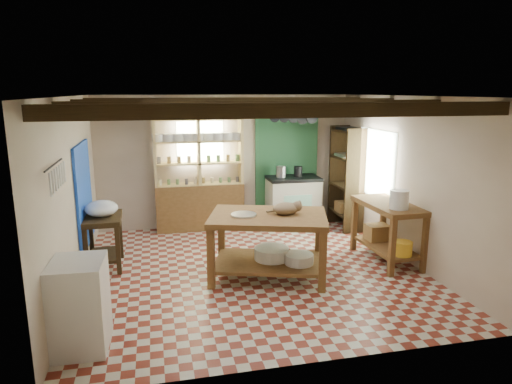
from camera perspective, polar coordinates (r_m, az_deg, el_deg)
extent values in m
cube|color=maroon|center=(7.06, -0.42, -9.81)|extent=(5.00, 5.00, 0.02)
cube|color=#404044|center=(6.53, -0.45, 11.89)|extent=(5.00, 5.00, 0.02)
cube|color=beige|center=(9.09, -3.81, 3.83)|extent=(5.00, 0.04, 2.60)
cube|color=beige|center=(4.34, 6.67, -6.00)|extent=(5.00, 0.04, 2.60)
cube|color=beige|center=(6.62, -22.10, -0.38)|extent=(0.04, 5.00, 2.60)
cube|color=beige|center=(7.60, 18.33, 1.48)|extent=(0.04, 5.00, 2.60)
cube|color=#312311|center=(6.53, -0.45, 10.84)|extent=(5.00, 3.80, 0.15)
cube|color=#1846B9|center=(7.52, -20.69, -0.36)|extent=(0.04, 1.40, 1.60)
cube|color=#21522F|center=(9.34, 3.83, 3.75)|extent=(1.30, 0.04, 2.30)
cube|color=silver|center=(8.95, -7.01, 6.21)|extent=(0.90, 0.02, 0.80)
cube|color=silver|center=(8.43, 14.79, 3.44)|extent=(0.02, 1.30, 1.20)
cube|color=black|center=(5.36, -23.85, 1.85)|extent=(0.06, 0.90, 0.28)
cube|color=black|center=(8.84, 4.70, 9.30)|extent=(0.86, 0.12, 0.36)
cube|color=#D5BC7B|center=(8.87, -7.11, 2.23)|extent=(1.70, 0.34, 2.20)
cube|color=#312311|center=(9.12, 11.23, 1.73)|extent=(0.40, 0.86, 2.00)
cube|color=brown|center=(6.68, 1.52, -6.75)|extent=(1.91, 1.54, 0.94)
cube|color=beige|center=(9.20, 4.61, -1.15)|extent=(1.03, 0.69, 1.00)
cube|color=#312311|center=(7.41, -18.47, -5.93)|extent=(0.57, 0.81, 0.82)
cube|color=silver|center=(5.25, -21.14, -13.03)|extent=(0.56, 0.66, 0.97)
cube|color=brown|center=(7.57, 16.09, -4.83)|extent=(0.71, 1.35, 0.95)
ellipsoid|color=#8E7453|center=(6.56, 3.76, -2.06)|extent=(0.42, 0.34, 0.17)
cylinder|color=#B2B2BA|center=(6.51, -1.56, -2.83)|extent=(0.46, 0.46, 0.02)
cylinder|color=silver|center=(6.77, 1.96, -7.67)|extent=(0.64, 0.64, 0.18)
cylinder|color=silver|center=(6.63, 5.40, -8.31)|extent=(0.52, 0.52, 0.14)
cylinder|color=#B2B2BA|center=(9.01, 3.16, 2.55)|extent=(0.19, 0.19, 0.22)
cylinder|color=black|center=(9.11, 5.28, 2.58)|extent=(0.17, 0.17, 0.21)
ellipsoid|color=silver|center=(7.27, -18.76, -1.96)|extent=(0.49, 0.49, 0.24)
cylinder|color=silver|center=(7.10, 17.46, -0.90)|extent=(0.29, 0.29, 0.28)
cube|color=olive|center=(7.85, 14.93, -4.88)|extent=(0.38, 0.31, 0.26)
cylinder|color=yellow|center=(7.25, 17.84, -6.71)|extent=(0.30, 0.30, 0.21)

